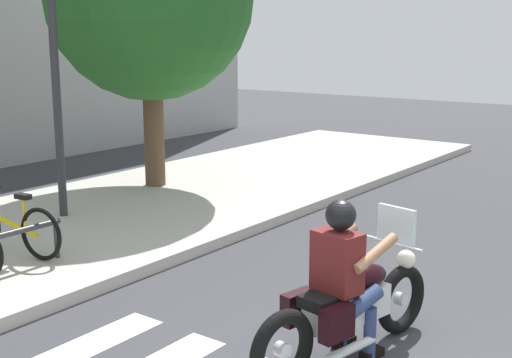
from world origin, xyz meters
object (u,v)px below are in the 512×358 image
motorcycle (348,308)px  street_lamp (55,62)px  bicycle_5 (10,226)px  rider (343,269)px

motorcycle → street_lamp: bearing=77.4°
motorcycle → bicycle_5: (-0.31, 4.50, 0.04)m
motorcycle → bicycle_5: motorcycle is taller
rider → bicycle_5: rider is taller
motorcycle → street_lamp: 5.95m
bicycle_5 → rider: bearing=-87.0°
bicycle_5 → motorcycle: bearing=-86.0°
motorcycle → street_lamp: (1.23, 5.49, 1.95)m
motorcycle → rider: size_ratio=1.53×
rider → street_lamp: (1.30, 5.47, 1.58)m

